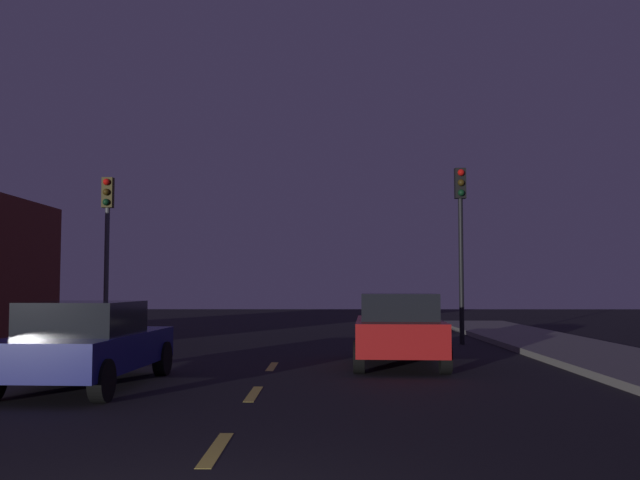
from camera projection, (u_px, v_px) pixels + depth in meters
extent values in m
plane|color=black|center=(257.00, 388.00, 11.80)|extent=(80.00, 80.00, 0.00)
cube|color=#EACC4C|center=(216.00, 449.00, 7.41)|extent=(0.16, 1.60, 0.01)
cube|color=#EACC4C|center=(254.00, 394.00, 11.20)|extent=(0.16, 1.60, 0.01)
cube|color=#EACC4C|center=(272.00, 366.00, 14.99)|extent=(0.16, 1.60, 0.01)
cylinder|color=#4C4C51|center=(107.00, 260.00, 20.97)|extent=(0.14, 0.14, 4.92)
cube|color=#382D0C|center=(108.00, 193.00, 21.10)|extent=(0.32, 0.24, 0.90)
sphere|color=red|center=(106.00, 182.00, 20.96)|extent=(0.20, 0.20, 0.20)
sphere|color=#3F2D0C|center=(106.00, 192.00, 20.94)|extent=(0.20, 0.20, 0.20)
sphere|color=#0C3319|center=(106.00, 202.00, 20.92)|extent=(0.20, 0.20, 0.20)
cylinder|color=black|center=(461.00, 256.00, 20.87)|extent=(0.14, 0.14, 5.18)
cube|color=black|center=(460.00, 183.00, 21.01)|extent=(0.32, 0.24, 0.90)
sphere|color=red|center=(461.00, 173.00, 20.87)|extent=(0.20, 0.20, 0.20)
sphere|color=#3F2D0C|center=(461.00, 183.00, 20.85)|extent=(0.20, 0.20, 0.20)
sphere|color=#0C3319|center=(461.00, 193.00, 20.83)|extent=(0.20, 0.20, 0.20)
cube|color=#B21919|center=(399.00, 335.00, 15.24)|extent=(2.02, 4.04, 0.66)
cube|color=black|center=(399.00, 307.00, 15.08)|extent=(1.68, 1.86, 0.56)
cylinder|color=black|center=(361.00, 345.00, 16.69)|extent=(0.26, 0.65, 0.64)
cylinder|color=black|center=(432.00, 345.00, 16.57)|extent=(0.26, 0.65, 0.64)
cylinder|color=black|center=(359.00, 357.00, 13.86)|extent=(0.26, 0.65, 0.64)
cylinder|color=black|center=(445.00, 357.00, 13.74)|extent=(0.26, 0.65, 0.64)
cube|color=navy|center=(88.00, 351.00, 12.02)|extent=(2.00, 4.36, 0.58)
cube|color=black|center=(84.00, 318.00, 11.85)|extent=(1.67, 2.00, 0.54)
cylinder|color=black|center=(76.00, 358.00, 13.63)|extent=(0.25, 0.65, 0.64)
cylinder|color=black|center=(162.00, 358.00, 13.54)|extent=(0.25, 0.65, 0.64)
cylinder|color=black|center=(102.00, 381.00, 10.37)|extent=(0.25, 0.65, 0.64)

